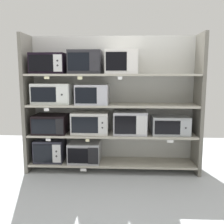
# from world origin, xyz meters

# --- Properties ---
(ground) EXTENTS (6.41, 6.00, 0.02)m
(ground) POSITION_xyz_m (0.00, -1.00, -0.01)
(ground) COLOR #B2B7BC
(back_panel) EXTENTS (2.61, 0.04, 1.98)m
(back_panel) POSITION_xyz_m (0.00, 0.24, 0.99)
(back_panel) COLOR #B2B2AD
(back_panel) RESTS_ON ground
(upright_left) EXTENTS (0.05, 0.43, 1.98)m
(upright_left) POSITION_xyz_m (-1.23, 0.00, 0.99)
(upright_left) COLOR #68645B
(upright_left) RESTS_ON ground
(upright_right) EXTENTS (0.05, 0.43, 1.98)m
(upright_right) POSITION_xyz_m (1.23, 0.00, 0.99)
(upright_right) COLOR #68645B
(upright_right) RESTS_ON ground
(shelf_0) EXTENTS (2.41, 0.43, 0.03)m
(shelf_0) POSITION_xyz_m (0.00, 0.00, 0.11)
(shelf_0) COLOR #ADA899
(shelf_0) RESTS_ON ground
(microwave_0) EXTENTS (0.42, 0.36, 0.33)m
(microwave_0) POSITION_xyz_m (-0.93, -0.00, 0.29)
(microwave_0) COLOR #282835
(microwave_0) RESTS_ON shelf_0
(microwave_1) EXTENTS (0.46, 0.41, 0.30)m
(microwave_1) POSITION_xyz_m (-0.41, -0.00, 0.28)
(microwave_1) COLOR #9B9CA1
(microwave_1) RESTS_ON shelf_0
(price_tag_0) EXTENTS (0.08, 0.00, 0.04)m
(price_tag_0) POSITION_xyz_m (-0.40, -0.22, 0.08)
(price_tag_0) COLOR white
(shelf_1) EXTENTS (2.41, 0.43, 0.03)m
(shelf_1) POSITION_xyz_m (0.00, 0.00, 0.55)
(shelf_1) COLOR #ADA899
(microwave_2) EXTENTS (0.48, 0.41, 0.27)m
(microwave_2) POSITION_xyz_m (-0.90, -0.00, 0.70)
(microwave_2) COLOR black
(microwave_2) RESTS_ON shelf_1
(microwave_3) EXTENTS (0.53, 0.36, 0.31)m
(microwave_3) POSITION_xyz_m (-0.32, -0.00, 0.72)
(microwave_3) COLOR silver
(microwave_3) RESTS_ON shelf_1
(microwave_4) EXTENTS (0.48, 0.38, 0.33)m
(microwave_4) POSITION_xyz_m (0.26, -0.00, 0.73)
(microwave_4) COLOR #B2B3BB
(microwave_4) RESTS_ON shelf_1
(microwave_5) EXTENTS (0.53, 0.37, 0.26)m
(microwave_5) POSITION_xyz_m (0.84, -0.00, 0.69)
(microwave_5) COLOR #9FA3A7
(microwave_5) RESTS_ON shelf_1
(price_tag_1) EXTENTS (0.07, 0.00, 0.04)m
(price_tag_1) POSITION_xyz_m (-0.89, -0.22, 0.51)
(price_tag_1) COLOR white
(price_tag_2) EXTENTS (0.05, 0.00, 0.04)m
(price_tag_2) POSITION_xyz_m (-0.33, -0.22, 0.51)
(price_tag_2) COLOR beige
(price_tag_3) EXTENTS (0.09, 0.00, 0.04)m
(price_tag_3) POSITION_xyz_m (0.81, -0.22, 0.51)
(price_tag_3) COLOR white
(shelf_2) EXTENTS (2.41, 0.43, 0.03)m
(shelf_2) POSITION_xyz_m (0.00, 0.00, 0.98)
(shelf_2) COLOR #ADA899
(microwave_6) EXTENTS (0.55, 0.35, 0.29)m
(microwave_6) POSITION_xyz_m (-0.87, -0.00, 1.14)
(microwave_6) COLOR silver
(microwave_6) RESTS_ON shelf_2
(microwave_7) EXTENTS (0.46, 0.43, 0.28)m
(microwave_7) POSITION_xyz_m (-0.28, -0.00, 1.14)
(microwave_7) COLOR #B5B6C0
(microwave_7) RESTS_ON shelf_2
(price_tag_4) EXTENTS (0.07, 0.00, 0.04)m
(price_tag_4) POSITION_xyz_m (-0.90, -0.22, 0.94)
(price_tag_4) COLOR white
(shelf_3) EXTENTS (2.41, 0.43, 0.03)m
(shelf_3) POSITION_xyz_m (0.00, 0.00, 1.41)
(shelf_3) COLOR #ADA899
(microwave_8) EXTENTS (0.48, 0.37, 0.29)m
(microwave_8) POSITION_xyz_m (-0.90, -0.00, 1.57)
(microwave_8) COLOR black
(microwave_8) RESTS_ON shelf_3
(microwave_9) EXTENTS (0.46, 0.40, 0.32)m
(microwave_9) POSITION_xyz_m (-0.38, -0.00, 1.59)
(microwave_9) COLOR #28272C
(microwave_9) RESTS_ON shelf_3
(microwave_10) EXTENTS (0.45, 0.43, 0.33)m
(microwave_10) POSITION_xyz_m (0.13, -0.00, 1.59)
(microwave_10) COLOR silver
(microwave_10) RESTS_ON shelf_3
(price_tag_5) EXTENTS (0.07, 0.00, 0.04)m
(price_tag_5) POSITION_xyz_m (-0.87, -0.22, 1.37)
(price_tag_5) COLOR beige
(price_tag_6) EXTENTS (0.07, 0.00, 0.04)m
(price_tag_6) POSITION_xyz_m (-0.42, -0.22, 1.37)
(price_tag_6) COLOR beige
(price_tag_7) EXTENTS (0.06, 0.00, 0.04)m
(price_tag_7) POSITION_xyz_m (0.12, -0.22, 1.37)
(price_tag_7) COLOR white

